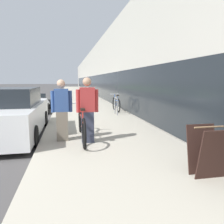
{
  "coord_description": "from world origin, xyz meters",
  "views": [
    {
      "loc": [
        4.01,
        -3.94,
        1.8
      ],
      "look_at": [
        7.56,
        13.7,
        -0.82
      ],
      "focal_mm": 35.0,
      "sensor_mm": 36.0,
      "label": 1
    }
  ],
  "objects_px": {
    "person_bystander": "(62,110)",
    "parked_sedan_curbside": "(11,114)",
    "tandem_bicycle": "(82,125)",
    "cruiser_bike_nearest": "(116,104)",
    "person_rider": "(87,110)",
    "vintage_roadster_curbside": "(35,104)",
    "bike_rack_hoop": "(116,104)",
    "sandwich_board_sign": "(208,151)"
  },
  "relations": [
    {
      "from": "bike_rack_hoop",
      "to": "sandwich_board_sign",
      "type": "distance_m",
      "value": 7.2
    },
    {
      "from": "bike_rack_hoop",
      "to": "vintage_roadster_curbside",
      "type": "relative_size",
      "value": 0.21
    },
    {
      "from": "tandem_bicycle",
      "to": "parked_sedan_curbside",
      "type": "height_order",
      "value": "parked_sedan_curbside"
    },
    {
      "from": "bike_rack_hoop",
      "to": "sandwich_board_sign",
      "type": "bearing_deg",
      "value": -89.6
    },
    {
      "from": "person_bystander",
      "to": "parked_sedan_curbside",
      "type": "relative_size",
      "value": 0.36
    },
    {
      "from": "cruiser_bike_nearest",
      "to": "parked_sedan_curbside",
      "type": "xyz_separation_m",
      "value": [
        -4.4,
        -4.16,
        0.21
      ]
    },
    {
      "from": "person_bystander",
      "to": "sandwich_board_sign",
      "type": "height_order",
      "value": "person_bystander"
    },
    {
      "from": "vintage_roadster_curbside",
      "to": "cruiser_bike_nearest",
      "type": "bearing_deg",
      "value": -19.21
    },
    {
      "from": "tandem_bicycle",
      "to": "parked_sedan_curbside",
      "type": "xyz_separation_m",
      "value": [
        -2.18,
        1.32,
        0.19
      ]
    },
    {
      "from": "person_rider",
      "to": "person_bystander",
      "type": "xyz_separation_m",
      "value": [
        -0.68,
        0.33,
        -0.03
      ]
    },
    {
      "from": "person_rider",
      "to": "vintage_roadster_curbside",
      "type": "height_order",
      "value": "person_rider"
    },
    {
      "from": "cruiser_bike_nearest",
      "to": "sandwich_board_sign",
      "type": "xyz_separation_m",
      "value": [
        -0.21,
        -8.35,
        0.06
      ]
    },
    {
      "from": "tandem_bicycle",
      "to": "person_rider",
      "type": "xyz_separation_m",
      "value": [
        0.14,
        -0.32,
        0.47
      ]
    },
    {
      "from": "bike_rack_hoop",
      "to": "cruiser_bike_nearest",
      "type": "xyz_separation_m",
      "value": [
        0.26,
        1.14,
        -0.13
      ]
    },
    {
      "from": "person_bystander",
      "to": "parked_sedan_curbside",
      "type": "bearing_deg",
      "value": 141.54
    },
    {
      "from": "sandwich_board_sign",
      "to": "vintage_roadster_curbside",
      "type": "distance_m",
      "value": 10.78
    },
    {
      "from": "sandwich_board_sign",
      "to": "parked_sedan_curbside",
      "type": "bearing_deg",
      "value": 135.05
    },
    {
      "from": "vintage_roadster_curbside",
      "to": "sandwich_board_sign",
      "type": "bearing_deg",
      "value": -66.71
    },
    {
      "from": "person_bystander",
      "to": "cruiser_bike_nearest",
      "type": "bearing_deg",
      "value": 63.21
    },
    {
      "from": "tandem_bicycle",
      "to": "person_bystander",
      "type": "xyz_separation_m",
      "value": [
        -0.54,
        0.01,
        0.45
      ]
    },
    {
      "from": "tandem_bicycle",
      "to": "vintage_roadster_curbside",
      "type": "relative_size",
      "value": 0.66
    },
    {
      "from": "vintage_roadster_curbside",
      "to": "tandem_bicycle",
      "type": "bearing_deg",
      "value": -72.25
    },
    {
      "from": "bike_rack_hoop",
      "to": "vintage_roadster_curbside",
      "type": "xyz_separation_m",
      "value": [
        -4.21,
        2.7,
        -0.2
      ]
    },
    {
      "from": "person_bystander",
      "to": "bike_rack_hoop",
      "type": "xyz_separation_m",
      "value": [
        2.5,
        4.32,
        -0.34
      ]
    },
    {
      "from": "bike_rack_hoop",
      "to": "parked_sedan_curbside",
      "type": "xyz_separation_m",
      "value": [
        -4.14,
        -3.02,
        0.09
      ]
    },
    {
      "from": "bike_rack_hoop",
      "to": "sandwich_board_sign",
      "type": "xyz_separation_m",
      "value": [
        0.05,
        -7.2,
        -0.06
      ]
    },
    {
      "from": "person_bystander",
      "to": "parked_sedan_curbside",
      "type": "height_order",
      "value": "person_bystander"
    },
    {
      "from": "bike_rack_hoop",
      "to": "parked_sedan_curbside",
      "type": "bearing_deg",
      "value": -143.93
    },
    {
      "from": "cruiser_bike_nearest",
      "to": "vintage_roadster_curbside",
      "type": "height_order",
      "value": "cruiser_bike_nearest"
    },
    {
      "from": "parked_sedan_curbside",
      "to": "cruiser_bike_nearest",
      "type": "bearing_deg",
      "value": 43.39
    },
    {
      "from": "sandwich_board_sign",
      "to": "parked_sedan_curbside",
      "type": "xyz_separation_m",
      "value": [
        -4.19,
        4.19,
        0.15
      ]
    },
    {
      "from": "person_bystander",
      "to": "vintage_roadster_curbside",
      "type": "height_order",
      "value": "person_bystander"
    },
    {
      "from": "person_bystander",
      "to": "sandwich_board_sign",
      "type": "bearing_deg",
      "value": -48.47
    },
    {
      "from": "tandem_bicycle",
      "to": "parked_sedan_curbside",
      "type": "bearing_deg",
      "value": 148.89
    },
    {
      "from": "tandem_bicycle",
      "to": "cruiser_bike_nearest",
      "type": "distance_m",
      "value": 5.91
    },
    {
      "from": "tandem_bicycle",
      "to": "parked_sedan_curbside",
      "type": "relative_size",
      "value": 0.55
    },
    {
      "from": "tandem_bicycle",
      "to": "person_bystander",
      "type": "relative_size",
      "value": 1.52
    },
    {
      "from": "person_rider",
      "to": "person_bystander",
      "type": "bearing_deg",
      "value": 154.1
    },
    {
      "from": "person_rider",
      "to": "tandem_bicycle",
      "type": "bearing_deg",
      "value": 113.92
    },
    {
      "from": "person_bystander",
      "to": "vintage_roadster_curbside",
      "type": "bearing_deg",
      "value": 103.7
    },
    {
      "from": "person_rider",
      "to": "bike_rack_hoop",
      "type": "xyz_separation_m",
      "value": [
        1.82,
        4.65,
        -0.37
      ]
    },
    {
      "from": "bike_rack_hoop",
      "to": "vintage_roadster_curbside",
      "type": "distance_m",
      "value": 5.01
    }
  ]
}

